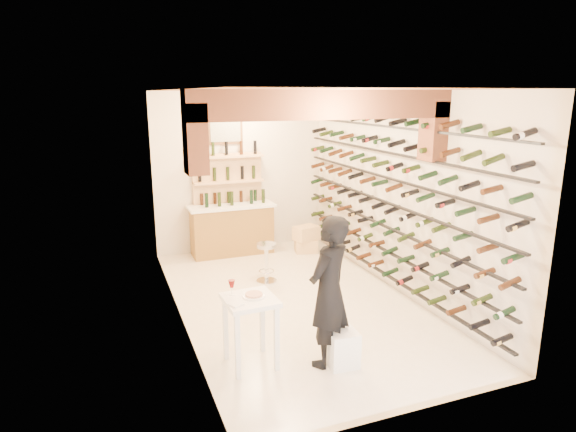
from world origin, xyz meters
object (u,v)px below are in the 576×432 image
object	(u,v)px
tasting_table	(250,310)
back_counter	(232,228)
wine_rack	(384,197)
chrome_barstool	(266,260)
person	(329,291)
crate_lower	(306,246)
white_stool	(342,348)

from	to	relation	value
tasting_table	back_counter	bearing A→B (deg)	75.69
wine_rack	chrome_barstool	distance (m)	2.24
person	chrome_barstool	distance (m)	2.80
back_counter	crate_lower	xyz separation A→B (m)	(1.42, -0.45, -0.40)
white_stool	person	distance (m)	0.72
crate_lower	person	bearing A→B (deg)	-109.57
back_counter	tasting_table	xyz separation A→B (m)	(-0.88, -4.18, 0.17)
back_counter	tasting_table	distance (m)	4.27
wine_rack	tasting_table	size ratio (longest dim) A/B	5.52
wine_rack	back_counter	xyz separation A→B (m)	(-1.83, 2.65, -1.02)
person	tasting_table	bearing A→B (deg)	-52.47
person	wine_rack	bearing A→B (deg)	-169.42
wine_rack	crate_lower	world-z (taller)	wine_rack
tasting_table	crate_lower	bearing A→B (deg)	55.85
white_stool	person	size ratio (longest dim) A/B	0.24
chrome_barstool	crate_lower	size ratio (longest dim) A/B	1.55
white_stool	wine_rack	bearing A→B (deg)	48.61
back_counter	tasting_table	world-z (taller)	back_counter
wine_rack	chrome_barstool	bearing A→B (deg)	151.08
crate_lower	white_stool	bearing A→B (deg)	-107.41
back_counter	chrome_barstool	size ratio (longest dim) A/B	2.48
back_counter	crate_lower	world-z (taller)	back_counter
back_counter	chrome_barstool	distance (m)	1.73
white_stool	chrome_barstool	world-z (taller)	chrome_barstool
wine_rack	back_counter	distance (m)	3.38
chrome_barstool	wine_rack	bearing A→B (deg)	-28.92
wine_rack	chrome_barstool	world-z (taller)	wine_rack
wine_rack	chrome_barstool	xyz separation A→B (m)	(-1.68, 0.93, -1.15)
tasting_table	chrome_barstool	xyz separation A→B (m)	(1.03, 2.46, -0.30)
back_counter	tasting_table	size ratio (longest dim) A/B	1.65
tasting_table	white_stool	distance (m)	1.19
back_counter	white_stool	world-z (taller)	back_counter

